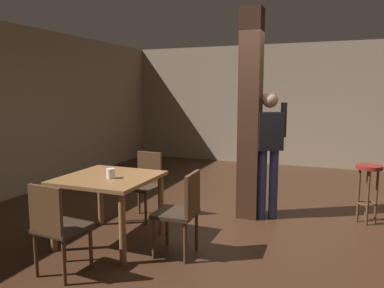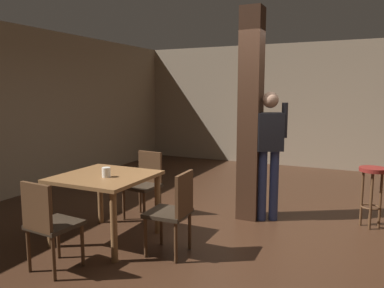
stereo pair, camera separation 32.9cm
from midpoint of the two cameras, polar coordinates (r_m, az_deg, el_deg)
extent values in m
plane|color=#382114|center=(4.81, 10.71, -13.16)|extent=(10.80, 10.80, 0.00)
cube|color=gray|center=(8.92, 18.22, 5.56)|extent=(8.00, 0.10, 2.80)
cube|color=gray|center=(6.70, -24.36, 4.54)|extent=(0.10, 9.00, 2.80)
cube|color=#382114|center=(5.06, 10.75, 4.20)|extent=(0.28, 0.28, 2.80)
cube|color=brown|center=(4.38, -11.02, -4.92)|extent=(1.01, 1.01, 0.04)
cylinder|color=brown|center=(4.61, -3.22, -9.12)|extent=(0.07, 0.07, 0.74)
cylinder|color=brown|center=(5.06, -12.00, -7.70)|extent=(0.07, 0.07, 0.74)
cylinder|color=brown|center=(3.91, -9.42, -12.43)|extent=(0.07, 0.07, 0.74)
cylinder|color=brown|center=(4.43, -18.88, -10.25)|extent=(0.07, 0.07, 0.74)
cube|color=#2D2319|center=(4.02, -1.32, -10.49)|extent=(0.43, 0.43, 0.04)
cube|color=#4C301C|center=(3.88, 1.27, -7.69)|extent=(0.05, 0.38, 0.45)
cylinder|color=#4C301C|center=(4.02, -4.72, -13.91)|extent=(0.04, 0.04, 0.43)
cylinder|color=#4C301C|center=(4.31, -2.49, -12.34)|extent=(0.04, 0.04, 0.43)
cylinder|color=#4C301C|center=(3.88, 0.01, -14.72)|extent=(0.04, 0.04, 0.43)
cylinder|color=#4C301C|center=(4.18, 1.95, -13.01)|extent=(0.04, 0.04, 0.43)
cube|color=#2D2319|center=(5.12, -5.84, -6.42)|extent=(0.46, 0.46, 0.04)
cube|color=#4C301C|center=(5.22, -4.62, -3.59)|extent=(0.38, 0.07, 0.45)
cylinder|color=#4C301C|center=(4.95, -5.38, -9.65)|extent=(0.04, 0.04, 0.43)
cylinder|color=#4C301C|center=(5.16, -8.56, -8.97)|extent=(0.04, 0.04, 0.43)
cylinder|color=#4C301C|center=(5.22, -3.09, -8.67)|extent=(0.04, 0.04, 0.43)
cylinder|color=#4C301C|center=(5.42, -6.19, -8.08)|extent=(0.04, 0.04, 0.43)
cube|color=#2D2319|center=(3.87, -17.87, -11.65)|extent=(0.45, 0.45, 0.04)
cube|color=#4C301C|center=(3.68, -20.26, -9.09)|extent=(0.38, 0.07, 0.45)
cylinder|color=#4C301C|center=(4.18, -17.58, -13.43)|extent=(0.04, 0.04, 0.43)
cylinder|color=#4C301C|center=(3.94, -14.01, -14.62)|extent=(0.04, 0.04, 0.43)
cylinder|color=#4C301C|center=(3.97, -21.42, -14.79)|extent=(0.04, 0.04, 0.43)
cylinder|color=#4C301C|center=(3.72, -17.89, -16.19)|extent=(0.04, 0.04, 0.43)
cylinder|color=silver|center=(4.25, -10.80, -4.27)|extent=(0.10, 0.10, 0.11)
cube|color=black|center=(5.04, 13.58, 1.82)|extent=(0.39, 0.34, 0.50)
sphere|color=#997056|center=(5.01, 13.74, 6.54)|extent=(0.28, 0.28, 0.21)
cylinder|color=navy|center=(5.19, 14.17, -6.17)|extent=(0.16, 0.16, 0.95)
cylinder|color=navy|center=(5.14, 12.45, -6.24)|extent=(0.16, 0.16, 0.95)
cylinder|color=black|center=(5.08, 15.74, 3.49)|extent=(0.11, 0.11, 0.46)
cylinder|color=black|center=(4.97, 11.49, 3.54)|extent=(0.11, 0.11, 0.46)
cylinder|color=maroon|center=(5.31, 27.50, -3.48)|extent=(0.33, 0.33, 0.05)
torus|color=#4C301C|center=(5.42, 27.16, -8.54)|extent=(0.23, 0.23, 0.02)
cylinder|color=#4C301C|center=(5.50, 27.19, -7.24)|extent=(0.03, 0.03, 0.72)
cylinder|color=#4C301C|center=(5.29, 27.27, -7.82)|extent=(0.03, 0.03, 0.72)
cylinder|color=#4C301C|center=(5.40, 28.37, -7.58)|extent=(0.03, 0.03, 0.72)
cylinder|color=#4C301C|center=(5.39, 26.09, -7.46)|extent=(0.03, 0.03, 0.72)
camera|label=1|loc=(0.16, -88.15, 0.26)|focal=35.00mm
camera|label=2|loc=(0.16, 91.85, -0.26)|focal=35.00mm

